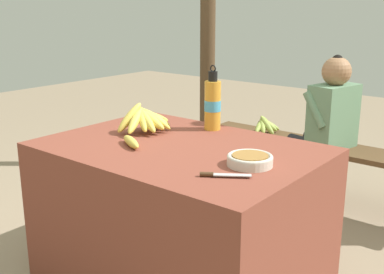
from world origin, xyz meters
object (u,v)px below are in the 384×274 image
Objects in this scene: knife at (218,175)px; seated_vendor at (327,120)px; serving_bowl at (250,159)px; banana_bunch_green at (265,125)px; loose_banana_front at (131,142)px; banana_bunch_ripe at (146,118)px; support_post_near at (208,11)px; wooden_bench at (321,153)px; water_bottle at (213,104)px.

knife is 1.67m from seated_vendor.
banana_bunch_green is (-0.77, 1.46, -0.25)m from serving_bowl.
loose_banana_front is 0.59m from knife.
knife is at bearing -24.62° from banana_bunch_ripe.
support_post_near is at bearing 163.13° from banana_bunch_green.
seated_vendor is at bearing 70.46° from banana_bunch_ripe.
serving_bowl is 0.11× the size of wooden_bench.
knife is 2.47m from support_post_near.
knife is 0.59× the size of banana_bunch_green.
loose_banana_front is 2.10m from support_post_near.
water_bottle reaches higher than loose_banana_front.
serving_bowl is 1.55m from wooden_bench.
wooden_bench is at bearing -0.11° from banana_bunch_green.
banana_bunch_ripe is 1.41m from seated_vendor.
banana_bunch_green is at bearing -16.87° from support_post_near.
loose_banana_front is 0.64× the size of banana_bunch_green.
wooden_bench is at bearing -10.46° from support_post_near.
banana_bunch_green is at bearing 179.89° from wooden_bench.
serving_bowl is at bearing -9.58° from banana_bunch_ripe.
water_bottle is at bearing 141.20° from serving_bowl.
serving_bowl reaches higher than wooden_bench.
serving_bowl is 0.62m from loose_banana_front.
water_bottle is at bearing 91.21° from seated_vendor.
serving_bowl is 0.56× the size of water_bottle.
wooden_bench is at bearing 65.42° from knife.
support_post_near is at bearing 116.34° from loose_banana_front.
banana_bunch_ripe is at bearing 170.42° from serving_bowl.
seated_vendor is 1.44m from support_post_near.
wooden_bench is at bearing 71.81° from banana_bunch_ripe.
loose_banana_front is 0.18× the size of seated_vendor.
support_post_near reaches higher than seated_vendor.
support_post_near is (-0.73, 0.22, 0.84)m from banana_bunch_green.
banana_bunch_ripe is at bearing 118.80° from loose_banana_front.
wooden_bench is at bearing -23.42° from seated_vendor.
serving_bowl is (0.74, -0.13, -0.05)m from banana_bunch_ripe.
seated_vendor is (0.33, 1.56, -0.13)m from loose_banana_front.
loose_banana_front reaches higher than banana_bunch_green.
banana_bunch_ripe is 0.79m from knife.
loose_banana_front is (-0.61, -0.12, -0.00)m from serving_bowl.
water_bottle is 1.70m from support_post_near.
banana_bunch_ripe is 1.81× the size of loose_banana_front.
support_post_near is at bearing 128.00° from water_bottle.
banana_bunch_green reaches higher than wooden_bench.
banana_bunch_ripe is 1.48m from wooden_bench.
serving_bowl reaches higher than banana_bunch_green.
banana_bunch_green is (-0.28, 1.07, -0.37)m from water_bottle.
banana_bunch_green is at bearing 80.14° from knife.
banana_bunch_ripe reaches higher than knife.
seated_vendor is at bearing 77.89° from loose_banana_front.
support_post_near reaches higher than loose_banana_front.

